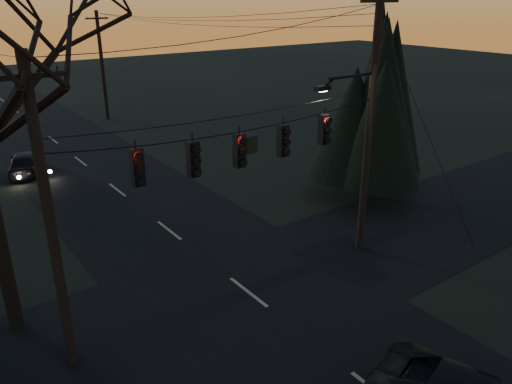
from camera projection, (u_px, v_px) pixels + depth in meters
main_road at (132, 202)px, 24.77m from camera, size 8.00×120.00×0.02m
cross_road at (248, 292)px, 17.25m from camera, size 60.00×7.00×0.02m
utility_pole_right at (359, 248)px, 20.25m from camera, size 5.00×0.30×10.00m
utility_pole_left at (73, 362)px, 13.97m from camera, size 1.80×0.30×8.50m
utility_pole_far_r at (108, 119)px, 41.32m from camera, size 1.80×0.30×8.50m
span_signal_assembly at (241, 148)px, 15.19m from camera, size 11.50×0.44×1.59m
evergreen_right at (376, 105)px, 23.86m from camera, size 4.80×4.80×8.17m
sedan_oncoming_a at (26, 163)px, 28.43m from camera, size 2.77×4.27×1.35m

